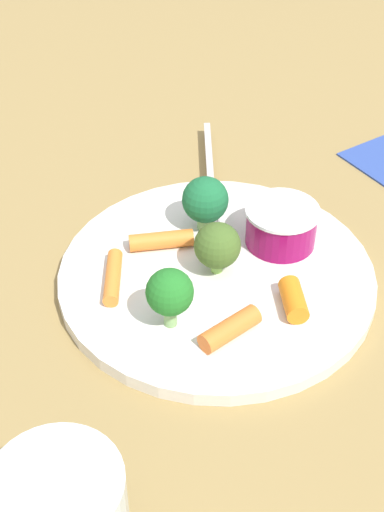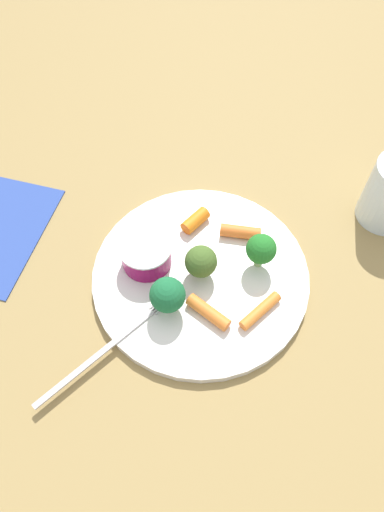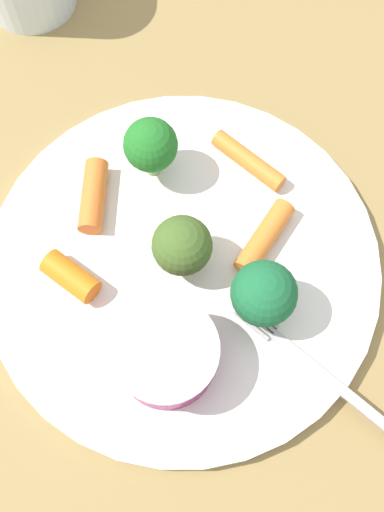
{
  "view_description": "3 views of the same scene",
  "coord_description": "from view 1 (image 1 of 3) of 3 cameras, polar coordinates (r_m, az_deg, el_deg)",
  "views": [
    {
      "loc": [
        -0.29,
        0.35,
        0.42
      ],
      "look_at": [
        0.02,
        0.01,
        0.03
      ],
      "focal_mm": 51.35,
      "sensor_mm": 36.0,
      "label": 1
    },
    {
      "loc": [
        0.29,
        -0.01,
        0.51
      ],
      "look_at": [
        -0.01,
        -0.01,
        0.03
      ],
      "focal_mm": 32.94,
      "sensor_mm": 36.0,
      "label": 2
    },
    {
      "loc": [
        -0.01,
        -0.15,
        0.4
      ],
      "look_at": [
        0.01,
        -0.0,
        0.02
      ],
      "focal_mm": 43.28,
      "sensor_mm": 36.0,
      "label": 3
    }
  ],
  "objects": [
    {
      "name": "ground_plane",
      "position": [
        0.62,
        1.91,
        -1.98
      ],
      "size": [
        2.4,
        2.4,
        0.0
      ],
      "primitive_type": "plane",
      "color": "olive"
    },
    {
      "name": "plate",
      "position": [
        0.62,
        1.92,
        -1.56
      ],
      "size": [
        0.27,
        0.27,
        0.01
      ],
      "primitive_type": "cylinder",
      "color": "silver",
      "rests_on": "ground_plane"
    },
    {
      "name": "sauce_cup",
      "position": [
        0.64,
        6.97,
        2.37
      ],
      "size": [
        0.06,
        0.06,
        0.04
      ],
      "color": "#820A48",
      "rests_on": "plate"
    },
    {
      "name": "broccoli_floret_0",
      "position": [
        0.6,
        1.87,
        0.96
      ],
      "size": [
        0.04,
        0.04,
        0.05
      ],
      "color": "#88C256",
      "rests_on": "plate"
    },
    {
      "name": "broccoli_floret_1",
      "position": [
        0.55,
        -1.75,
        -2.89
      ],
      "size": [
        0.04,
        0.04,
        0.05
      ],
      "color": "#83AF69",
      "rests_on": "plate"
    },
    {
      "name": "broccoli_floret_2",
      "position": [
        0.64,
        1.04,
        4.34
      ],
      "size": [
        0.04,
        0.04,
        0.05
      ],
      "color": "#7DB064",
      "rests_on": "plate"
    },
    {
      "name": "carrot_stick_0",
      "position": [
        0.63,
        -2.41,
        1.23
      ],
      "size": [
        0.05,
        0.05,
        0.02
      ],
      "primitive_type": "cylinder",
      "rotation": [
        1.57,
        0.0,
        5.61
      ],
      "color": "orange",
      "rests_on": "plate"
    },
    {
      "name": "carrot_stick_1",
      "position": [
        0.58,
        7.91,
        -3.38
      ],
      "size": [
        0.04,
        0.04,
        0.02
      ],
      "primitive_type": "cylinder",
      "rotation": [
        1.57,
        0.0,
        3.97
      ],
      "color": "orange",
      "rests_on": "plate"
    },
    {
      "name": "carrot_stick_2",
      "position": [
        0.55,
        2.97,
        -5.69
      ],
      "size": [
        0.02,
        0.05,
        0.02
      ],
      "primitive_type": "cylinder",
      "rotation": [
        1.57,
        0.0,
        3.0
      ],
      "color": "orange",
      "rests_on": "plate"
    },
    {
      "name": "carrot_stick_3",
      "position": [
        0.6,
        -6.18,
        -1.64
      ],
      "size": [
        0.05,
        0.05,
        0.01
      ],
      "primitive_type": "cylinder",
      "rotation": [
        1.57,
        0.0,
        0.75
      ],
      "color": "orange",
      "rests_on": "plate"
    },
    {
      "name": "fork",
      "position": [
        0.72,
        1.44,
        6.32
      ],
      "size": [
        0.14,
        0.14,
        0.0
      ],
      "color": "#BAB2B1",
      "rests_on": "plate"
    }
  ]
}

